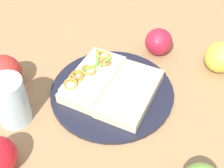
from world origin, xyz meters
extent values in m
plane|color=#98734B|center=(0.00, 0.00, 0.00)|extent=(2.00, 2.00, 0.00)
cylinder|color=#1C1E2D|center=(0.00, 0.00, 0.01)|extent=(0.28, 0.28, 0.01)
cube|color=beige|center=(-0.02, -0.04, 0.02)|extent=(0.20, 0.17, 0.02)
cube|color=#F5E1C0|center=(-0.02, -0.04, 0.04)|extent=(0.18, 0.16, 0.01)
torus|color=#C58037|center=(-0.03, -0.05, 0.05)|extent=(0.04, 0.05, 0.02)
torus|color=#B66834|center=(-0.02, -0.07, 0.05)|extent=(0.04, 0.04, 0.01)
torus|color=#AC7B2D|center=(0.01, -0.09, 0.05)|extent=(0.04, 0.04, 0.02)
torus|color=#B67131|center=(-0.05, -0.01, 0.05)|extent=(0.04, 0.04, 0.02)
torus|color=#C18120|center=(-0.01, -0.08, 0.05)|extent=(0.04, 0.04, 0.01)
torus|color=#B78126|center=(-0.08, -0.01, 0.05)|extent=(0.04, 0.04, 0.02)
cube|color=#72A543|center=(-0.07, -0.03, 0.05)|extent=(0.05, 0.01, 0.01)
cube|color=#78AB39|center=(-0.03, -0.06, 0.05)|extent=(0.02, 0.06, 0.01)
cube|color=#6EA744|center=(-0.05, -0.01, 0.05)|extent=(0.03, 0.03, 0.01)
cube|color=beige|center=(0.02, 0.04, 0.02)|extent=(0.20, 0.18, 0.02)
sphere|color=#A81E34|center=(-0.14, 0.13, 0.04)|extent=(0.10, 0.10, 0.07)
sphere|color=red|center=(-0.05, -0.24, 0.04)|extent=(0.10, 0.10, 0.08)
sphere|color=gold|center=(-0.06, 0.27, 0.04)|extent=(0.11, 0.11, 0.08)
cylinder|color=silver|center=(0.05, -0.21, 0.05)|extent=(0.07, 0.07, 0.11)
camera|label=1|loc=(0.47, -0.05, 0.50)|focal=47.58mm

